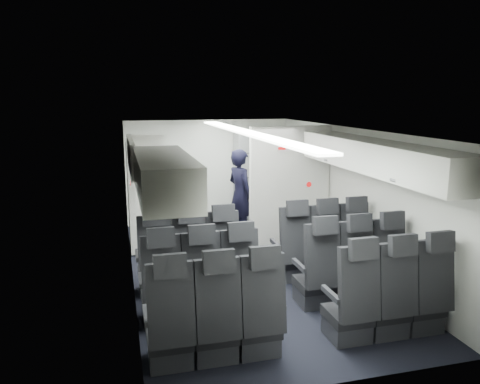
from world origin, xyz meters
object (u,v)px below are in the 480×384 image
seat_row_front (257,257)px  seat_row_mid (278,280)px  flight_attendant (240,195)px  seat_row_rear (306,312)px  boarding_door (131,195)px  galley_unit (256,178)px  carry_on_bag (155,163)px

seat_row_front → seat_row_mid: size_ratio=1.00×
flight_attendant → seat_row_rear: bearing=154.8°
flight_attendant → seat_row_mid: bearing=153.4°
seat_row_rear → boarding_door: (-1.64, 3.89, 0.55)m
galley_unit → carry_on_bag: galley_unit is taller
seat_row_front → flight_attendant: bearing=81.7°
flight_attendant → carry_on_bag: bearing=119.1°
galley_unit → boarding_door: 2.84m
seat_row_rear → flight_attendant: (0.30, 3.87, 0.45)m
carry_on_bag → boarding_door: bearing=89.0°
seat_row_front → carry_on_bag: 1.94m
seat_row_front → seat_row_rear: bearing=-90.0°
seat_row_front → galley_unit: (0.95, 3.25, 0.55)m
flight_attendant → carry_on_bag: carry_on_bag is taller
seat_row_front → seat_row_mid: bearing=-90.0°
seat_row_rear → seat_row_front: bearing=90.0°
seat_row_mid → carry_on_bag: size_ratio=9.22×
seat_row_front → carry_on_bag: size_ratio=9.22×
boarding_door → flight_attendant: boarding_door is taller
seat_row_mid → carry_on_bag: bearing=143.9°
seat_row_mid → flight_attendant: bearing=84.2°
seat_row_front → boarding_door: boarding_door is taller
seat_row_front → seat_row_rear: same height
flight_attendant → carry_on_bag: (-1.67, -1.97, 0.93)m
seat_row_front → galley_unit: size_ratio=1.75×
seat_row_rear → galley_unit: (0.95, 5.05, 0.55)m
seat_row_front → carry_on_bag: bearing=176.0°
seat_row_mid → seat_row_rear: size_ratio=1.00×
galley_unit → flight_attendant: galley_unit is taller
seat_row_rear → carry_on_bag: bearing=125.8°
flight_attendant → galley_unit: bearing=-49.4°
seat_row_mid → carry_on_bag: (-1.36, 0.99, 1.37)m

